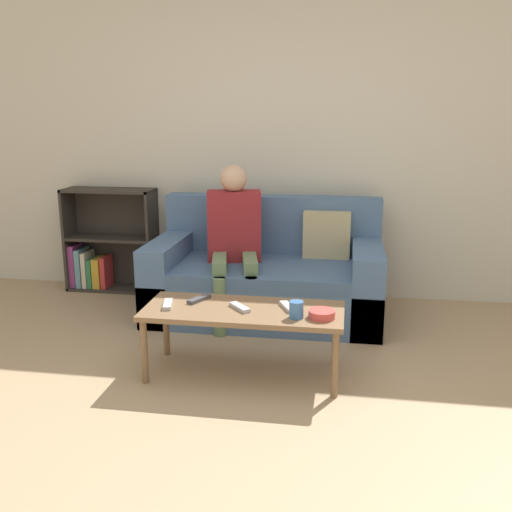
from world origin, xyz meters
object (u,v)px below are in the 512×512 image
at_px(cup_near, 296,310).
at_px(person_adult, 234,231).
at_px(coffee_table, 243,315).
at_px(tv_remote_3, 168,304).
at_px(couch, 267,278).
at_px(snack_bowl, 322,314).
at_px(tv_remote_0, 288,307).
at_px(tv_remote_2, 240,307).
at_px(bookshelf, 107,247).
at_px(tv_remote_1, 199,299).

bearing_deg(cup_near, person_adult, 117.17).
xyz_separation_m(coffee_table, tv_remote_3, (-0.45, -0.03, 0.05)).
height_order(couch, tv_remote_3, couch).
relative_size(couch, cup_near, 17.96).
xyz_separation_m(coffee_table, snack_bowl, (0.46, -0.09, 0.06)).
xyz_separation_m(couch, tv_remote_0, (0.27, -1.05, 0.14)).
height_order(tv_remote_2, snack_bowl, snack_bowl).
bearing_deg(tv_remote_0, tv_remote_3, 160.90).
xyz_separation_m(tv_remote_2, tv_remote_3, (-0.43, -0.01, 0.00)).
relative_size(coffee_table, cup_near, 12.05).
bearing_deg(tv_remote_0, coffee_table, 164.60).
bearing_deg(person_adult, couch, 8.04).
bearing_deg(coffee_table, couch, 90.67).
height_order(person_adult, cup_near, person_adult).
height_order(coffee_table, person_adult, person_adult).
distance_m(cup_near, tv_remote_0, 0.17).
bearing_deg(bookshelf, coffee_table, -45.37).
height_order(cup_near, tv_remote_1, cup_near).
bearing_deg(tv_remote_1, tv_remote_3, -115.09).
bearing_deg(person_adult, bookshelf, 145.65).
height_order(cup_near, tv_remote_0, cup_near).
xyz_separation_m(coffee_table, cup_near, (0.32, -0.11, 0.09)).
bearing_deg(snack_bowl, coffee_table, 169.40).
bearing_deg(tv_remote_0, couch, 79.45).
height_order(bookshelf, tv_remote_3, bookshelf).
relative_size(person_adult, tv_remote_3, 6.49).
relative_size(bookshelf, tv_remote_1, 5.12).
bearing_deg(snack_bowl, couch, 111.77).
distance_m(tv_remote_1, tv_remote_3, 0.20).
relative_size(tv_remote_1, tv_remote_2, 1.08).
xyz_separation_m(tv_remote_0, tv_remote_1, (-0.54, 0.05, 0.00)).
bearing_deg(cup_near, tv_remote_1, 161.57).
bearing_deg(cup_near, tv_remote_2, 164.52).
relative_size(coffee_table, tv_remote_0, 6.64).
bearing_deg(coffee_table, snack_bowl, -10.60).
relative_size(person_adult, tv_remote_1, 6.60).
bearing_deg(tv_remote_3, couch, 55.85).
bearing_deg(tv_remote_2, tv_remote_1, 117.45).
bearing_deg(tv_remote_2, tv_remote_3, 141.35).
bearing_deg(tv_remote_3, tv_remote_2, -10.94).
bearing_deg(bookshelf, snack_bowl, -39.36).
xyz_separation_m(couch, tv_remote_1, (-0.28, -0.99, 0.14)).
bearing_deg(tv_remote_1, cup_near, 8.20).
relative_size(couch, tv_remote_2, 10.77).
distance_m(bookshelf, cup_near, 2.44).
bearing_deg(tv_remote_0, bookshelf, 115.08).
distance_m(person_adult, snack_bowl, 1.32).
xyz_separation_m(tv_remote_0, tv_remote_3, (-0.70, -0.07, 0.00)).
relative_size(couch, snack_bowl, 11.68).
relative_size(tv_remote_0, snack_bowl, 1.18).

